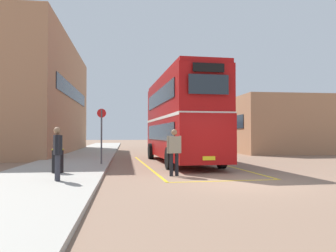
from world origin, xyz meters
name	(u,v)px	position (x,y,z in m)	size (l,w,h in m)	color
ground_plane	(175,155)	(0.00, 14.40, 0.00)	(135.60, 135.60, 0.00)	#846651
sidewalk_left	(90,153)	(-6.50, 16.80, 0.07)	(4.00, 57.60, 0.14)	#A39E93
brick_building_left	(34,98)	(-11.34, 18.64, 4.59)	(6.56, 19.17, 9.19)	#AD7A56
depot_building_right	(269,126)	(9.74, 19.48, 2.37)	(8.54, 12.64, 4.73)	#AD7A56
double_decker_bus	(181,118)	(-0.66, 7.71, 2.51)	(3.17, 10.60, 4.75)	black
single_deck_bus	(178,134)	(2.11, 26.27, 1.64)	(2.82, 8.69, 3.02)	black
pedestrian_boarding	(174,149)	(-1.85, 2.04, 1.04)	(0.58, 0.35, 1.78)	black
pedestrian_waiting_near	(58,150)	(-5.79, 0.19, 1.11)	(0.36, 0.54, 1.67)	#2D2D38
litter_bin	(58,161)	(-6.22, 2.40, 0.59)	(0.45, 0.45, 0.90)	black
bus_stop_sign	(101,131)	(-4.86, 6.06, 1.76)	(0.44, 0.08, 2.70)	#4C4C51
bay_marking_yellow	(188,166)	(-0.62, 5.79, 0.00)	(4.80, 12.70, 0.01)	gold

